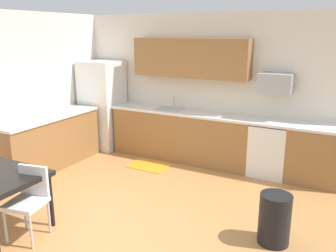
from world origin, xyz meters
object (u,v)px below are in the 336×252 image
(microwave, at_px, (276,83))
(trash_bin, at_px, (275,219))
(refrigerator, at_px, (103,105))
(oven_range, at_px, (269,148))
(chair_near_table, at_px, (29,197))

(microwave, bearing_deg, trash_bin, -76.33)
(trash_bin, bearing_deg, refrigerator, 153.59)
(oven_range, height_order, chair_near_table, oven_range)
(refrigerator, bearing_deg, oven_range, 1.34)
(oven_range, relative_size, microwave, 1.69)
(oven_range, height_order, trash_bin, oven_range)
(oven_range, relative_size, chair_near_table, 1.07)
(refrigerator, height_order, trash_bin, refrigerator)
(oven_range, bearing_deg, microwave, 90.00)
(refrigerator, distance_m, chair_near_table, 3.46)
(refrigerator, height_order, oven_range, refrigerator)
(microwave, bearing_deg, oven_range, -90.00)
(oven_range, xyz_separation_m, trash_bin, (0.52, -2.04, -0.16))
(oven_range, distance_m, trash_bin, 2.11)
(refrigerator, relative_size, trash_bin, 2.99)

